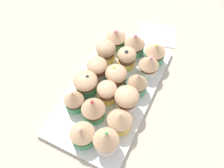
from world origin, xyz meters
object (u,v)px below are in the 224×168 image
cupcake_4 (149,65)px  cupcake_14 (97,69)px  cupcake_9 (115,76)px  napkin (157,34)px  cupcake_5 (155,53)px  cupcake_1 (120,120)px  cupcake_13 (86,83)px  cupcake_6 (82,133)px  baking_tray (112,91)px  cupcake_11 (134,43)px  cupcake_8 (106,92)px  cupcake_3 (138,83)px  cupcake_0 (106,140)px  cupcake_2 (127,99)px  cupcake_7 (93,109)px  cupcake_10 (126,58)px  cupcake_15 (106,51)px  cupcake_16 (116,38)px  cupcake_12 (74,100)px

cupcake_4 → cupcake_14: 15.03cm
cupcake_9 → napkin: 25.81cm
cupcake_5 → napkin: cupcake_5 is taller
cupcake_1 → cupcake_13: 14.39cm
cupcake_5 → cupcake_14: cupcake_5 is taller
cupcake_5 → cupcake_6: 32.49cm
baking_tray → cupcake_11: cupcake_11 is taller
cupcake_8 → cupcake_9: 5.69cm
cupcake_3 → baking_tray: bearing=115.2°
cupcake_0 → cupcake_2: 12.54cm
baking_tray → cupcake_14: size_ratio=6.02×
cupcake_2 → cupcake_5: 18.34cm
cupcake_11 → napkin: (11.66, -4.15, -4.75)cm
cupcake_4 → cupcake_7: (-19.68, 7.63, 0.30)cm
cupcake_10 → cupcake_15: cupcake_10 is taller
cupcake_2 → cupcake_14: size_ratio=1.01×
cupcake_8 → cupcake_15: 14.20cm
cupcake_1 → cupcake_4: (19.47, -0.23, -0.07)cm
cupcake_3 → cupcake_7: 14.29cm
cupcake_10 → cupcake_14: size_ratio=1.06×
cupcake_6 → cupcake_7: cupcake_7 is taller
cupcake_8 → cupcake_14: cupcake_14 is taller
cupcake_7 → cupcake_16: bearing=12.8°
cupcake_2 → cupcake_8: bearing=91.5°
cupcake_3 → cupcake_8: (-6.09, 6.54, -0.58)cm
baking_tray → cupcake_1: size_ratio=6.17×
cupcake_14 → napkin: (25.18, -9.86, -4.46)cm
cupcake_3 → cupcake_11: bearing=27.0°
cupcake_14 → cupcake_16: 13.64cm
cupcake_14 → cupcake_8: bearing=-133.9°
cupcake_16 → napkin: size_ratio=0.53×
cupcake_13 → cupcake_16: size_ratio=1.03×
cupcake_5 → cupcake_12: size_ratio=1.06×
cupcake_11 → cupcake_16: bearing=89.0°
cupcake_1 → cupcake_10: cupcake_10 is taller
cupcake_0 → cupcake_6: (-0.89, 6.13, -0.64)cm
baking_tray → cupcake_15: (9.51, 6.71, 4.22)cm
cupcake_2 → cupcake_10: (12.80, 5.88, -0.03)cm
cupcake_8 → cupcake_10: size_ratio=0.87×
cupcake_0 → cupcake_5: cupcake_0 is taller
cupcake_6 → napkin: (44.01, -4.05, -4.28)cm
cupcake_5 → cupcake_7: bearing=163.0°
cupcake_6 → cupcake_7: bearing=4.9°
cupcake_0 → cupcake_13: bearing=45.5°
cupcake_15 → cupcake_9: bearing=-138.0°
cupcake_2 → cupcake_8: size_ratio=1.09×
cupcake_10 → cupcake_11: (6.14, 0.10, 0.21)cm
baking_tray → cupcake_12: (-9.19, 6.73, 4.18)cm
cupcake_12 → cupcake_6: bearing=-137.4°
cupcake_12 → cupcake_1: bearing=-89.9°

